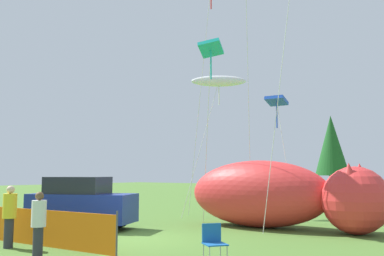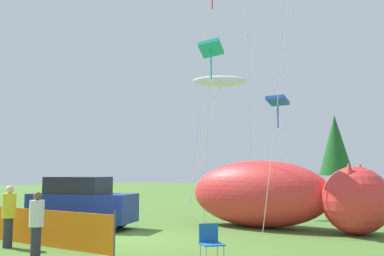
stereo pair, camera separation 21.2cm
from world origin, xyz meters
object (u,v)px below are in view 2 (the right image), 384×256
Objects in this scene: spectator_in_green_shirt at (36,222)px; kite_blue_box at (278,102)px; kite_teal_diamond at (211,52)px; spectator_in_red_shirt at (9,214)px; inflatable_cat at (278,197)px; folding_chair at (210,240)px; kite_white_ghost at (220,81)px; parked_car at (82,203)px.

kite_blue_box is (0.66, 11.95, 4.56)m from spectator_in_green_shirt.
kite_teal_diamond reaches higher than spectator_in_green_shirt.
kite_teal_diamond is (1.90, 7.42, 6.18)m from spectator_in_red_shirt.
folding_chair is at bearing -81.07° from inflatable_cat.
folding_chair is at bearing -72.38° from kite_blue_box.
kite_teal_diamond is at bearing -154.59° from inflatable_cat.
kite_white_ghost is (-5.19, 3.54, 5.89)m from inflatable_cat.
parked_car is 9.98m from kite_blue_box.
kite_blue_box is at bearing 35.09° from parked_car.
folding_chair is 6.15m from spectator_in_red_shirt.
spectator_in_red_shirt is 12.73m from kite_blue_box.
kite_white_ghost reaches higher than spectator_in_red_shirt.
kite_white_ghost is (-1.04, 12.27, 6.14)m from spectator_in_red_shirt.
kite_white_ghost is 5.67m from kite_teal_diamond.
inflatable_cat reaches higher than folding_chair.
inflatable_cat reaches higher than parked_car.
kite_white_ghost is at bearing 94.86° from spectator_in_red_shirt.
kite_blue_box is at bearing 141.93° from folding_chair.
folding_chair is 0.51× the size of spectator_in_red_shirt.
kite_white_ghost reaches higher than folding_chair.
folding_chair is (7.56, -1.79, -0.46)m from parked_car.
spectator_in_red_shirt is at bearing -125.38° from folding_chair.
parked_car is 2.60× the size of spectator_in_green_shirt.
inflatable_cat is 1.39× the size of kite_blue_box.
folding_chair is at bearing -53.97° from kite_teal_diamond.
kite_white_ghost is at bearing 103.92° from spectator_in_green_shirt.
kite_blue_box is (-1.40, 2.86, 4.25)m from inflatable_cat.
spectator_in_red_shirt is 0.24× the size of kite_white_ghost.
kite_white_ghost is at bearing 158.14° from folding_chair.
spectator_in_green_shirt is at bearing -111.40° from folding_chair.
kite_blue_box is (4.56, 7.67, 4.49)m from parked_car.
spectator_in_red_shirt is (1.81, -3.92, -0.01)m from parked_car.
spectator_in_green_shirt reaches higher than folding_chair.
folding_chair is 11.09m from kite_blue_box.
parked_car is 4.81× the size of folding_chair.
spectator_in_red_shirt is 13.76m from kite_white_ghost.
spectator_in_green_shirt is (-3.66, -2.50, 0.39)m from folding_chair.
folding_chair is 13.88m from kite_white_ghost.
kite_blue_box is at bearing 111.39° from inflatable_cat.
kite_blue_box is 4.19m from kite_white_ghost.
spectator_in_green_shirt is (3.90, -4.29, -0.07)m from parked_car.
inflatable_cat reaches higher than spectator_in_green_shirt.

